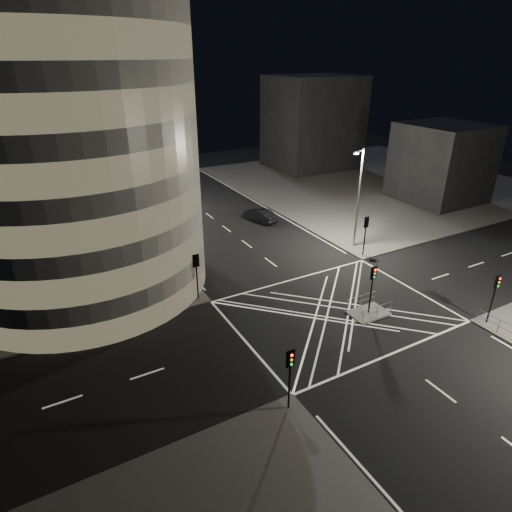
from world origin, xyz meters
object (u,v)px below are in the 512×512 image
traffic_signal_fr (366,229)px  sedan (260,215)px  traffic_signal_nr (495,290)px  street_lamp_left_near (165,219)px  traffic_signal_nl (290,369)px  traffic_signal_island (373,281)px  street_lamp_right_far (358,196)px  central_island (368,313)px  traffic_signal_fl (196,269)px  street_lamp_left_far (117,172)px

traffic_signal_fr → sedan: 14.36m
traffic_signal_nr → traffic_signal_fr: bearing=90.0°
street_lamp_left_near → traffic_signal_nl: bearing=-88.1°
traffic_signal_nl → traffic_signal_fr: (17.60, 13.60, 0.00)m
traffic_signal_nr → traffic_signal_island: 8.62m
street_lamp_right_far → sedan: bearing=113.0°
traffic_signal_island → traffic_signal_nr: bearing=-37.9°
central_island → traffic_signal_fr: bearing=50.7°
traffic_signal_fl → traffic_signal_fr: bearing=0.0°
traffic_signal_fl → street_lamp_left_near: 5.86m
traffic_signal_fl → central_island: bearing=-37.5°
central_island → traffic_signal_fr: (6.80, 8.30, 2.84)m
street_lamp_left_near → street_lamp_right_far: (18.87, -3.00, 0.00)m
traffic_signal_fr → street_lamp_left_far: bearing=128.2°
traffic_signal_nr → street_lamp_left_near: bearing=134.1°
traffic_signal_nr → street_lamp_right_far: bearing=87.7°
sedan → traffic_signal_island: bearing=67.8°
traffic_signal_nl → sedan: (13.41, 27.17, -2.16)m
central_island → street_lamp_right_far: street_lamp_right_far is taller
street_lamp_right_far → street_lamp_left_near: bearing=171.0°
traffic_signal_nr → traffic_signal_island: (-6.80, 5.30, 0.00)m
central_island → sedan: bearing=83.2°
central_island → street_lamp_right_far: bearing=54.7°
traffic_signal_nl → street_lamp_right_far: size_ratio=0.40×
street_lamp_left_near → street_lamp_left_far: bearing=90.0°
traffic_signal_island → sedan: bearing=83.2°
central_island → street_lamp_left_far: street_lamp_left_far is taller
traffic_signal_fr → traffic_signal_island: bearing=-129.3°
traffic_signal_nr → street_lamp_left_far: 41.15m
traffic_signal_island → street_lamp_right_far: size_ratio=0.40×
street_lamp_left_far → traffic_signal_island: bearing=-70.0°
traffic_signal_fl → street_lamp_left_far: size_ratio=0.40×
traffic_signal_fr → sedan: size_ratio=0.87×
traffic_signal_nr → street_lamp_left_far: size_ratio=0.40×
central_island → street_lamp_right_far: (7.44, 10.50, 5.47)m
central_island → sedan: size_ratio=0.66×
traffic_signal_nr → traffic_signal_island: same height
traffic_signal_nr → sedan: size_ratio=0.87×
traffic_signal_fr → sedan: (-4.19, 13.57, -2.16)m
street_lamp_right_far → traffic_signal_island: bearing=-125.3°
central_island → street_lamp_left_near: 18.52m
traffic_signal_island → sedan: traffic_signal_island is taller
central_island → traffic_signal_nl: (-10.80, -5.30, 2.84)m
traffic_signal_fl → traffic_signal_island: (10.80, -8.30, 0.00)m
central_island → street_lamp_left_far: 33.95m
central_island → traffic_signal_fl: size_ratio=0.75×
traffic_signal_nl → street_lamp_left_near: (-0.64, 18.80, 2.63)m
street_lamp_right_far → traffic_signal_nl: bearing=-139.1°
street_lamp_left_far → street_lamp_right_far: (18.87, -21.00, 0.00)m
traffic_signal_nl → traffic_signal_nr: same height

